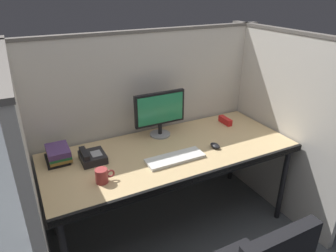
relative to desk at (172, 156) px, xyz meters
The scene contains 12 objects.
ground_plane 0.75m from the desk, 90.00° to the right, with size 8.00×8.00×0.00m, color #4C5156.
cubicle_partition_rear 0.47m from the desk, 90.00° to the left, with size 2.21×0.06×1.57m.
cubicle_partition_left 1.00m from the desk, behind, with size 0.06×1.41×1.57m.
cubicle_partition_right 1.00m from the desk, ahead, with size 0.06×1.41×1.57m.
desk is the anchor object (origin of this frame).
monitor_center 0.38m from the desk, 82.57° to the left, with size 0.43×0.17×0.37m.
keyboard_main 0.15m from the desk, 106.99° to the right, with size 0.43×0.15×0.02m, color silver.
computer_mouse 0.34m from the desk, 19.18° to the right, with size 0.06×0.10×0.04m.
red_stapler 0.70m from the desk, 18.53° to the left, with size 0.04×0.15×0.06m, color red.
book_stack 0.83m from the desk, 163.19° to the left, with size 0.17×0.22×0.11m.
coffee_mug 0.61m from the desk, 164.65° to the right, with size 0.13×0.08×0.09m.
desk_phone 0.59m from the desk, 167.62° to the left, with size 0.17×0.19×0.09m.
Camera 1 is at (-0.95, -1.51, 1.89)m, focal length 32.86 mm.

